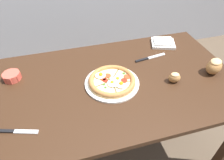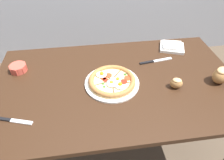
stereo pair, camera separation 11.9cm
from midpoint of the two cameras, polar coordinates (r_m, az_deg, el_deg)
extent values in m
plane|color=brown|center=(1.81, -1.09, -18.10)|extent=(12.00, 12.00, 0.00)
cube|color=#331E11|center=(1.24, -1.51, -0.88)|extent=(1.50, 0.88, 0.03)
cube|color=#331E11|center=(1.82, -26.67, -5.39)|extent=(0.06, 0.06, 0.71)
cube|color=#331E11|center=(1.98, 15.81, 2.32)|extent=(0.06, 0.06, 0.71)
cylinder|color=white|center=(1.20, -2.82, -0.98)|extent=(0.33, 0.33, 0.01)
cylinder|color=tan|center=(1.19, -2.84, -0.56)|extent=(0.28, 0.28, 0.01)
cylinder|color=beige|center=(1.19, -2.85, -0.29)|extent=(0.23, 0.23, 0.00)
torus|color=#A36B38|center=(1.19, -2.86, -0.23)|extent=(0.28, 0.28, 0.03)
cube|color=#472D19|center=(1.15, -2.30, -2.10)|extent=(0.01, 0.12, 0.00)
cube|color=#472D19|center=(1.18, -0.07, -0.37)|extent=(0.11, 0.05, 0.00)
cube|color=#472D19|center=(1.23, -1.72, 1.45)|extent=(0.08, 0.09, 0.00)
cube|color=#472D19|center=(1.22, -4.85, 0.97)|extent=(0.07, 0.10, 0.00)
cube|color=#472D19|center=(1.17, -5.34, -1.20)|extent=(0.11, 0.04, 0.00)
cylinder|color=red|center=(1.19, -4.79, -0.23)|extent=(0.03, 0.03, 0.00)
cylinder|color=red|center=(1.21, 1.60, 0.84)|extent=(0.04, 0.04, 0.00)
cylinder|color=red|center=(1.20, -5.39, 0.22)|extent=(0.04, 0.04, 0.00)
cylinder|color=red|center=(1.22, -4.06, 1.11)|extent=(0.04, 0.04, 0.00)
cylinder|color=red|center=(1.18, 0.56, -0.28)|extent=(0.04, 0.04, 0.00)
ellipsoid|color=white|center=(1.18, -1.70, -0.27)|extent=(0.08, 0.08, 0.01)
sphere|color=orange|center=(1.18, -1.38, 0.28)|extent=(0.02, 0.02, 0.02)
ellipsoid|color=white|center=(1.22, -6.14, 1.20)|extent=(0.08, 0.08, 0.01)
sphere|color=orange|center=(1.21, -6.03, 1.46)|extent=(0.03, 0.03, 0.03)
ellipsoid|color=white|center=(1.16, -2.90, -1.09)|extent=(0.06, 0.07, 0.01)
sphere|color=#F4AD1E|center=(1.16, -2.89, -0.76)|extent=(0.02, 0.02, 0.02)
ellipsoid|color=white|center=(1.15, -0.40, -1.59)|extent=(0.08, 0.08, 0.01)
sphere|color=orange|center=(1.15, -0.32, -1.10)|extent=(0.02, 0.02, 0.02)
cylinder|color=#386B23|center=(1.14, -4.86, -2.24)|extent=(0.02, 0.02, 0.00)
cylinder|color=#2D5B1E|center=(1.17, -2.78, -0.83)|extent=(0.01, 0.01, 0.00)
cylinder|color=#2D5B1E|center=(1.19, -0.96, -0.18)|extent=(0.01, 0.01, 0.00)
cylinder|color=#386B23|center=(1.19, -3.75, -0.02)|extent=(0.01, 0.01, 0.00)
cylinder|color=#386B23|center=(1.19, -3.20, -0.17)|extent=(0.01, 0.01, 0.00)
cylinder|color=#386B23|center=(1.16, -5.26, -1.42)|extent=(0.01, 0.01, 0.00)
cylinder|color=#386B23|center=(1.18, -0.42, -0.31)|extent=(0.01, 0.01, 0.00)
cylinder|color=#2D5B1E|center=(1.23, 0.64, 1.79)|extent=(0.02, 0.02, 0.00)
cylinder|color=#C64C3D|center=(1.40, -28.94, 0.84)|extent=(0.10, 0.10, 0.05)
cylinder|color=beige|center=(1.39, -29.01, 1.02)|extent=(0.08, 0.08, 0.03)
cylinder|color=#C64C3D|center=(1.38, -26.95, 1.22)|extent=(0.01, 0.01, 0.04)
cylinder|color=#C64C3D|center=(1.41, -27.40, 2.02)|extent=(0.01, 0.01, 0.04)
cylinder|color=#C64C3D|center=(1.44, -28.71, 2.12)|extent=(0.01, 0.01, 0.04)
cylinder|color=#C64C3D|center=(1.43, -30.13, 1.48)|extent=(0.01, 0.01, 0.04)
cylinder|color=#C64C3D|center=(1.41, -30.89, 0.46)|extent=(0.01, 0.01, 0.04)
cylinder|color=#C64C3D|center=(1.38, -30.52, -0.38)|extent=(0.01, 0.01, 0.04)
cylinder|color=#C64C3D|center=(1.36, -29.18, -0.52)|extent=(0.01, 0.01, 0.04)
cylinder|color=#C64C3D|center=(1.36, -27.68, 0.16)|extent=(0.01, 0.01, 0.04)
cube|color=white|center=(1.59, 12.28, 10.09)|extent=(0.21, 0.19, 0.02)
cube|color=white|center=(1.58, 12.37, 10.64)|extent=(0.17, 0.15, 0.02)
ellipsoid|color=#A3703D|center=(1.38, 24.98, 3.34)|extent=(0.14, 0.12, 0.10)
ellipsoid|color=tan|center=(1.36, 25.45, 4.65)|extent=(0.10, 0.09, 0.03)
ellipsoid|color=#A3703D|center=(1.24, 14.83, 0.49)|extent=(0.08, 0.07, 0.06)
ellipsoid|color=tan|center=(1.22, 15.03, 1.37)|extent=(0.06, 0.05, 0.02)
cube|color=silver|center=(1.09, -26.33, -13.29)|extent=(0.12, 0.05, 0.01)
cube|color=black|center=(1.13, -30.91, -12.59)|extent=(0.08, 0.04, 0.01)
cube|color=silver|center=(1.45, 10.27, 6.66)|extent=(0.14, 0.04, 0.01)
cube|color=black|center=(1.39, 6.13, 5.65)|extent=(0.10, 0.03, 0.01)
camera|label=1|loc=(0.06, -92.87, -2.55)|focal=32.00mm
camera|label=2|loc=(0.06, 87.13, 2.55)|focal=32.00mm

